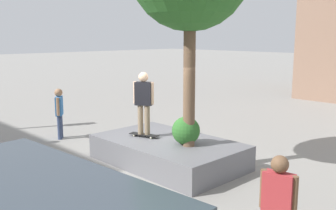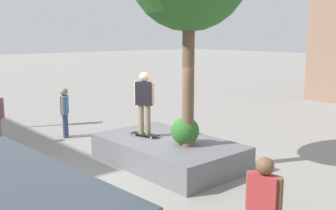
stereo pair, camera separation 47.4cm
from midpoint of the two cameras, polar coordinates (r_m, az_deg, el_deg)
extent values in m
plane|color=gray|center=(10.18, -4.13, -8.41)|extent=(120.00, 120.00, 0.00)
cube|color=slate|center=(10.01, -1.37, -6.85)|extent=(3.73, 2.25, 0.62)
cylinder|color=brown|center=(9.11, 1.63, 4.09)|extent=(0.28, 0.28, 3.31)
sphere|color=#2D6628|center=(9.45, 1.19, -3.76)|extent=(0.68, 0.68, 0.68)
cube|color=black|center=(10.23, -4.85, -4.31)|extent=(0.82, 0.46, 0.02)
sphere|color=beige|center=(10.18, -3.37, -4.58)|extent=(0.06, 0.06, 0.06)
sphere|color=beige|center=(10.04, -3.85, -4.79)|extent=(0.06, 0.06, 0.06)
sphere|color=beige|center=(10.44, -5.80, -4.23)|extent=(0.06, 0.06, 0.06)
sphere|color=beige|center=(10.31, -6.30, -4.44)|extent=(0.06, 0.06, 0.06)
cylinder|color=#847056|center=(10.17, -5.37, -2.14)|extent=(0.14, 0.14, 0.77)
cylinder|color=#847056|center=(10.11, -4.39, -2.20)|extent=(0.14, 0.14, 0.77)
cube|color=black|center=(10.02, -4.94, 1.66)|extent=(0.47, 0.38, 0.60)
cylinder|color=#D8AD8C|center=(10.10, -6.16, 1.80)|extent=(0.09, 0.09, 0.57)
cylinder|color=#D8AD8C|center=(9.94, -3.71, 1.70)|extent=(0.09, 0.09, 0.57)
sphere|color=#D8AD8C|center=(9.97, -4.98, 4.08)|extent=(0.25, 0.25, 0.25)
cylinder|color=navy|center=(12.80, -16.53, -3.17)|extent=(0.14, 0.14, 0.76)
cylinder|color=navy|center=(12.97, -16.38, -2.99)|extent=(0.14, 0.14, 0.76)
cube|color=#2D6BB2|center=(12.75, -16.61, -0.12)|extent=(0.45, 0.41, 0.59)
cylinder|color=#9E7251|center=(12.53, -16.79, -0.23)|extent=(0.09, 0.09, 0.56)
cylinder|color=#9E7251|center=(12.97, -16.43, 0.12)|extent=(0.09, 0.09, 0.56)
sphere|color=#9E7251|center=(12.69, -16.70, 1.74)|extent=(0.25, 0.25, 0.25)
cube|color=#B23338|center=(5.74, 13.45, -12.41)|extent=(0.45, 0.25, 0.60)
cylinder|color=brown|center=(5.82, 11.38, -11.83)|extent=(0.09, 0.09, 0.56)
cylinder|color=brown|center=(5.66, 15.61, -12.68)|extent=(0.09, 0.09, 0.56)
sphere|color=brown|center=(5.59, 13.63, -8.41)|extent=(0.25, 0.25, 0.25)
camera|label=1|loc=(0.24, -91.40, -0.25)|focal=41.86mm
camera|label=2|loc=(0.24, 88.60, 0.25)|focal=41.86mm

